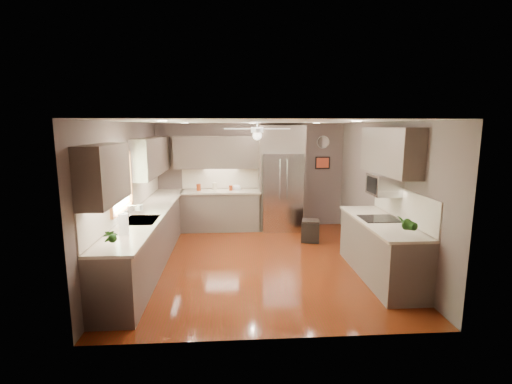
{
  "coord_description": "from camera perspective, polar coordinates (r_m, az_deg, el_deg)",
  "views": [
    {
      "loc": [
        -0.47,
        -6.4,
        2.42
      ],
      "look_at": [
        -0.0,
        0.6,
        1.18
      ],
      "focal_mm": 26.0,
      "sensor_mm": 36.0,
      "label": 1
    }
  ],
  "objects": [
    {
      "name": "ceiling_fan",
      "position": [
        6.71,
        0.19,
        9.29
      ],
      "size": [
        1.18,
        1.18,
        0.32
      ],
      "color": "white",
      "rests_on": "ceiling"
    },
    {
      "name": "wall_left",
      "position": [
        6.74,
        -19.08,
        -0.51
      ],
      "size": [
        0.0,
        5.0,
        5.0
      ],
      "primitive_type": "plane",
      "rotation": [
        1.57,
        0.0,
        1.57
      ],
      "color": "brown",
      "rests_on": "ground"
    },
    {
      "name": "refrigerator",
      "position": [
        8.72,
        3.92,
        1.89
      ],
      "size": [
        1.06,
        0.75,
        2.45
      ],
      "color": "silver",
      "rests_on": "ground"
    },
    {
      "name": "paper_towel",
      "position": [
        5.46,
        -19.69,
        -4.75
      ],
      "size": [
        0.13,
        0.13,
        0.33
      ],
      "color": "white",
      "rests_on": "left_run"
    },
    {
      "name": "potted_plant_right",
      "position": [
        5.45,
        22.08,
        -4.51
      ],
      "size": [
        0.24,
        0.22,
        0.36
      ],
      "primitive_type": "imported",
      "rotation": [
        0.0,
        0.0,
        0.34
      ],
      "color": "#225217",
      "rests_on": "right_run"
    },
    {
      "name": "window",
      "position": [
        6.21,
        -20.16,
        1.38
      ],
      "size": [
        0.05,
        1.12,
        0.92
      ],
      "color": "#BFF2B2",
      "rests_on": "wall_left"
    },
    {
      "name": "ceiling",
      "position": [
        6.41,
        0.38,
        10.76
      ],
      "size": [
        5.0,
        5.0,
        0.0
      ],
      "primitive_type": "plane",
      "rotation": [
        3.14,
        0.0,
        0.0
      ],
      "color": "white",
      "rests_on": "ground"
    },
    {
      "name": "uppers",
      "position": [
        7.13,
        -6.02,
        5.58
      ],
      "size": [
        4.5,
        4.7,
        0.95
      ],
      "color": "brown",
      "rests_on": "wall_left"
    },
    {
      "name": "wall_back",
      "position": [
        8.99,
        -0.8,
        2.55
      ],
      "size": [
        4.5,
        0.0,
        4.5
      ],
      "primitive_type": "plane",
      "rotation": [
        1.57,
        0.0,
        0.0
      ],
      "color": "brown",
      "rests_on": "ground"
    },
    {
      "name": "wall_right",
      "position": [
        7.05,
        18.93,
        -0.06
      ],
      "size": [
        0.0,
        5.0,
        5.0
      ],
      "primitive_type": "plane",
      "rotation": [
        1.57,
        0.0,
        -1.57
      ],
      "color": "brown",
      "rests_on": "ground"
    },
    {
      "name": "left_run",
      "position": [
        6.99,
        -16.04,
        -6.45
      ],
      "size": [
        0.65,
        4.7,
        1.45
      ],
      "color": "brown",
      "rests_on": "ground"
    },
    {
      "name": "sink",
      "position": [
        6.26,
        -17.27,
        -4.4
      ],
      "size": [
        0.5,
        0.7,
        0.32
      ],
      "color": "silver",
      "rests_on": "left_run"
    },
    {
      "name": "wall_clock",
      "position": [
        9.16,
        10.29,
        7.56
      ],
      "size": [
        0.3,
        0.03,
        0.3
      ],
      "color": "white",
      "rests_on": "wall_back"
    },
    {
      "name": "stool",
      "position": [
        7.98,
        8.36,
        -5.93
      ],
      "size": [
        0.45,
        0.45,
        0.46
      ],
      "color": "black",
      "rests_on": "ground"
    },
    {
      "name": "canister_d",
      "position": [
        8.7,
        -3.9,
        0.62
      ],
      "size": [
        0.1,
        0.1,
        0.13
      ],
      "primitive_type": "cylinder",
      "rotation": [
        0.0,
        0.0,
        -0.19
      ],
      "color": "maroon",
      "rests_on": "back_run"
    },
    {
      "name": "recessed_lights",
      "position": [
        6.81,
        -0.21,
        10.67
      ],
      "size": [
        2.84,
        3.14,
        0.01
      ],
      "color": "white",
      "rests_on": "ceiling"
    },
    {
      "name": "bowl",
      "position": [
        8.75,
        -2.99,
        0.45
      ],
      "size": [
        0.24,
        0.24,
        0.05
      ],
      "primitive_type": "imported",
      "rotation": [
        0.0,
        0.0,
        -0.22
      ],
      "color": "beige",
      "rests_on": "back_run"
    },
    {
      "name": "wall_front",
      "position": [
        4.09,
        2.93,
        -6.55
      ],
      "size": [
        4.5,
        0.0,
        4.5
      ],
      "primitive_type": "plane",
      "rotation": [
        -1.57,
        0.0,
        0.0
      ],
      "color": "brown",
      "rests_on": "ground"
    },
    {
      "name": "right_run",
      "position": [
        6.39,
        18.63,
        -8.13
      ],
      "size": [
        0.7,
        2.2,
        1.45
      ],
      "color": "brown",
      "rests_on": "ground"
    },
    {
      "name": "floor",
      "position": [
        6.85,
        0.35,
        -10.63
      ],
      "size": [
        5.0,
        5.0,
        0.0
      ],
      "primitive_type": "plane",
      "color": "#50270A",
      "rests_on": "ground"
    },
    {
      "name": "framed_print",
      "position": [
        9.19,
        10.2,
        4.44
      ],
      "size": [
        0.36,
        0.03,
        0.3
      ],
      "color": "black",
      "rests_on": "wall_back"
    },
    {
      "name": "back_run",
      "position": [
        8.82,
        -5.4,
        -2.69
      ],
      "size": [
        1.85,
        0.65,
        1.45
      ],
      "color": "brown",
      "rests_on": "ground"
    },
    {
      "name": "canister_c",
      "position": [
        8.76,
        -6.35,
        0.85
      ],
      "size": [
        0.12,
        0.12,
        0.18
      ],
      "primitive_type": "cylinder",
      "rotation": [
        0.0,
        0.0,
        0.09
      ],
      "color": "beige",
      "rests_on": "back_run"
    },
    {
      "name": "potted_plant_left",
      "position": [
        4.85,
        -21.57,
        -6.41
      ],
      "size": [
        0.21,
        0.18,
        0.33
      ],
      "primitive_type": "imported",
      "rotation": [
        0.0,
        0.0,
        0.4
      ],
      "color": "#225217",
      "rests_on": "left_run"
    },
    {
      "name": "canister_a",
      "position": [
        8.75,
        -8.82,
        0.71
      ],
      "size": [
        0.12,
        0.12,
        0.16
      ],
      "primitive_type": "cylinder",
      "rotation": [
        0.0,
        0.0,
        0.17
      ],
      "color": "maroon",
      "rests_on": "back_run"
    },
    {
      "name": "microwave",
      "position": [
        6.43,
        19.08,
        1.08
      ],
      "size": [
        0.43,
        0.55,
        0.34
      ],
      "color": "silver",
      "rests_on": "wall_right"
    },
    {
      "name": "soap_bottle",
      "position": [
        6.71,
        -17.52,
        -2.26
      ],
      "size": [
        0.11,
        0.11,
        0.21
      ],
      "primitive_type": "imported",
      "rotation": [
        0.0,
        0.0,
        -0.17
      ],
      "color": "white",
      "rests_on": "left_run"
    }
  ]
}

